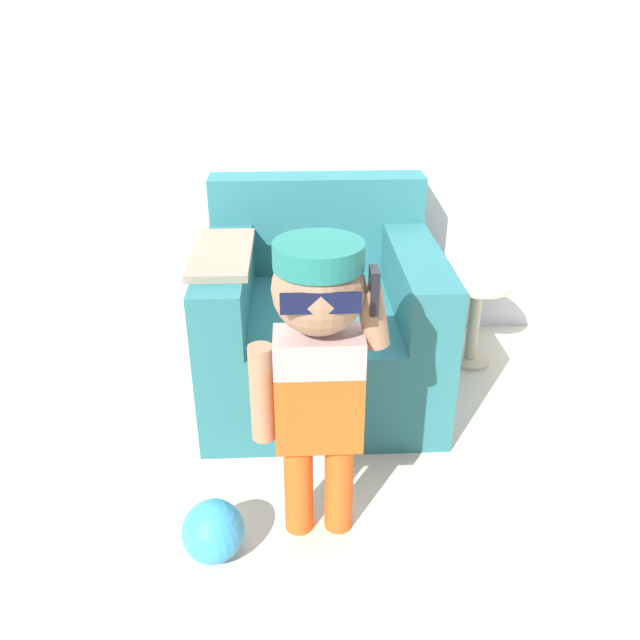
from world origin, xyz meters
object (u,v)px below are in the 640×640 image
(side_table, at_px, (475,314))
(toy_ball, at_px, (213,531))
(armchair, at_px, (320,321))
(person_child, at_px, (318,352))

(side_table, height_order, toy_ball, side_table)
(toy_ball, bearing_deg, side_table, 46.00)
(armchair, height_order, toy_ball, armchair)
(armchair, xyz_separation_m, person_child, (-0.05, -0.90, 0.35))
(armchair, distance_m, toy_ball, 1.11)
(armchair, xyz_separation_m, toy_ball, (-0.39, -1.01, -0.23))
(armchair, relative_size, side_table, 2.35)
(person_child, bearing_deg, armchair, 87.04)
(person_child, bearing_deg, side_table, 53.09)
(person_child, height_order, toy_ball, person_child)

